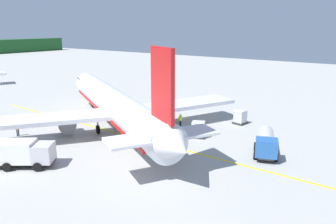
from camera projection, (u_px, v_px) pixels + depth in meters
The scene contains 8 objects.
airliner_foreground at pixel (115, 105), 44.30m from camera, with size 32.26×38.10×11.90m.
service_truck_fuel at pixel (19, 152), 32.66m from camera, with size 5.66×6.49×2.69m.
service_truck_baggage at pixel (266, 142), 35.88m from camera, with size 6.35×4.05×2.40m.
cargo_container_near at pixel (198, 129), 41.65m from camera, with size 2.31×2.31×2.12m.
cargo_container_mid at pixel (240, 117), 47.29m from camera, with size 1.85×1.85×2.10m.
crew_marshaller at pixel (17, 128), 42.04m from camera, with size 0.54×0.44×1.76m.
crew_loader_left at pixel (180, 119), 45.99m from camera, with size 0.61×0.35×1.79m.
apron_guide_line at pixel (135, 137), 41.79m from camera, with size 0.30×60.00×0.01m, color yellow.
Camera 1 is at (-14.52, -9.13, 13.58)m, focal length 35.45 mm.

